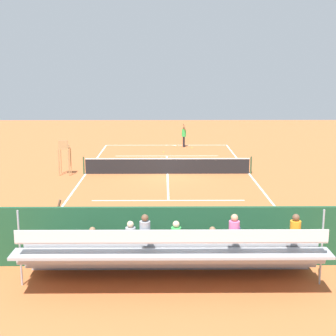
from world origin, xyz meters
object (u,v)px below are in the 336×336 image
Objects in this scene: tennis_net at (167,166)px; umpire_chair at (64,154)px; tennis_player at (184,135)px; tennis_racket at (175,146)px; courtside_bench at (262,241)px; tennis_ball_near at (192,148)px; bleacher_stand at (173,253)px; tennis_ball_far at (164,152)px; line_judge at (56,226)px; equipment_bag at (216,253)px.

umpire_chair reaches higher than tennis_net.
umpire_chair is 12.84m from tennis_player.
tennis_player is at bearing -97.89° from tennis_net.
tennis_racket is (-6.86, -10.86, -1.30)m from umpire_chair.
umpire_chair is 1.19× the size of courtside_bench.
tennis_net is at bearing 77.97° from tennis_ball_near.
tennis_ball_near is (-1.96, -24.88, -0.93)m from bleacher_stand.
line_judge reaches higher than tennis_ball_far.
courtside_bench is 27.27× the size of tennis_ball_far.
tennis_racket is at bearing -39.29° from tennis_ball_near.
tennis_racket is 3.23m from tennis_ball_far.
tennis_ball_far is (1.64, 2.59, -0.98)m from tennis_player.
tennis_ball_far is (3.42, -20.79, -0.53)m from courtside_bench.
equipment_bag reaches higher than tennis_racket.
equipment_bag is 0.47× the size of tennis_player.
tennis_net is 5.35× the size of line_judge.
line_judge is (-2.23, 12.69, -0.30)m from umpire_chair.
bleacher_stand reaches higher than umpire_chair.
line_judge is at bearing 76.88° from tennis_player.
bleacher_stand reaches higher than tennis_player.
tennis_ball_near is (-2.03, -9.50, -0.47)m from tennis_net.
tennis_ball_far is at bearing -127.56° from umpire_chair.
tennis_net is at bearing 86.43° from tennis_racket.
tennis_ball_near and tennis_ball_far have the same top height.
tennis_ball_near is (1.16, -22.77, -0.53)m from courtside_bench.
tennis_net is 17.71× the size of tennis_racket.
tennis_ball_near is at bearing -102.03° from tennis_net.
tennis_ball_near is 1.00× the size of tennis_ball_far.
courtside_bench is (-3.18, 13.27, 0.06)m from tennis_net.
bleacher_stand is 4.70× the size of line_judge.
line_judge is at bearing 99.97° from umpire_chair.
tennis_player is 23.65m from line_judge.
equipment_bag is 13.64× the size of tennis_ball_far.
tennis_player reaches higher than courtside_bench.
tennis_player and line_judge have the same top height.
tennis_net is 11.44× the size of equipment_bag.
bleacher_stand is 24.97m from tennis_ball_near.
umpire_chair reaches higher than equipment_bag.
tennis_ball_far is 0.03× the size of line_judge.
tennis_racket is at bearing -106.14° from tennis_ball_far.
courtside_bench is at bearing -145.94° from bleacher_stand.
equipment_bag is at bearing 94.97° from tennis_ball_far.
tennis_player is at bearing -89.56° from equipment_bag.
line_judge is (7.15, -0.34, 0.46)m from courtside_bench.
tennis_net is at bearing 82.11° from tennis_player.
tennis_net reaches higher than tennis_racket.
tennis_racket is 8.81× the size of tennis_ball_near.
tennis_player is at bearing -92.99° from bleacher_stand.
tennis_ball_far is (0.30, -22.89, -0.93)m from bleacher_stand.
tennis_net is at bearing -107.07° from line_judge.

